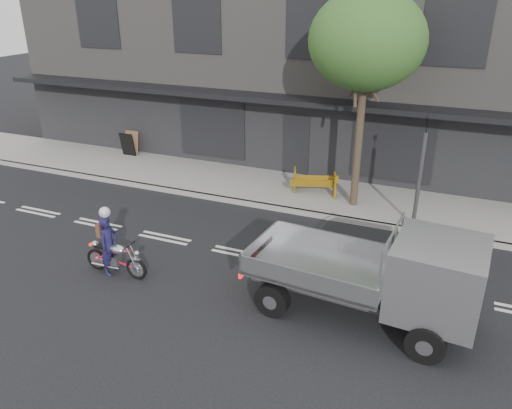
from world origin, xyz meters
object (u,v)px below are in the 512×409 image
object	(u,v)px
construction_barrier	(312,184)
street_tree	(367,41)
traffic_light_pole	(419,178)
motorcycle	(115,257)
flatbed_ute	(414,277)
rider	(109,245)
sandwich_board	(127,145)

from	to	relation	value
construction_barrier	street_tree	bearing A→B (deg)	-6.50
traffic_light_pole	motorcycle	xyz separation A→B (m)	(-6.66, -5.50, -1.17)
street_tree	flatbed_ute	size ratio (longest dim) A/B	1.35
traffic_light_pole	flatbed_ute	world-z (taller)	traffic_light_pole
rider	flatbed_ute	xyz separation A→B (m)	(7.24, 0.55, 0.50)
motorcycle	street_tree	bearing A→B (deg)	53.99
motorcycle	flatbed_ute	bearing A→B (deg)	4.72
traffic_light_pole	flatbed_ute	size ratio (longest dim) A/B	0.70
construction_barrier	sandwich_board	bearing A→B (deg)	171.52
traffic_light_pole	construction_barrier	xyz separation A→B (m)	(-3.46, 1.02, -1.08)
flatbed_ute	street_tree	bearing A→B (deg)	117.37
flatbed_ute	construction_barrier	distance (m)	7.16
motorcycle	rider	distance (m)	0.34
traffic_light_pole	motorcycle	size ratio (longest dim) A/B	1.93
motorcycle	flatbed_ute	xyz separation A→B (m)	(7.09, 0.55, 0.80)
street_tree	motorcycle	size ratio (longest dim) A/B	3.73
motorcycle	sandwich_board	bearing A→B (deg)	124.19
sandwich_board	traffic_light_pole	bearing A→B (deg)	-11.85
street_tree	traffic_light_pole	size ratio (longest dim) A/B	1.93
street_tree	rider	size ratio (longest dim) A/B	4.30
street_tree	motorcycle	world-z (taller)	street_tree
motorcycle	construction_barrier	world-z (taller)	construction_barrier
flatbed_ute	construction_barrier	bearing A→B (deg)	127.74
motorcycle	construction_barrier	xyz separation A→B (m)	(3.20, 6.52, 0.10)
rider	motorcycle	bearing A→B (deg)	-89.73
street_tree	traffic_light_pole	world-z (taller)	street_tree
flatbed_ute	traffic_light_pole	bearing A→B (deg)	99.60
street_tree	sandwich_board	xyz separation A→B (m)	(-9.89, 1.42, -4.63)
street_tree	construction_barrier	bearing A→B (deg)	173.50
rider	construction_barrier	distance (m)	7.33
street_tree	motorcycle	xyz separation A→B (m)	(-4.66, -6.35, -4.80)
traffic_light_pole	construction_barrier	world-z (taller)	traffic_light_pole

